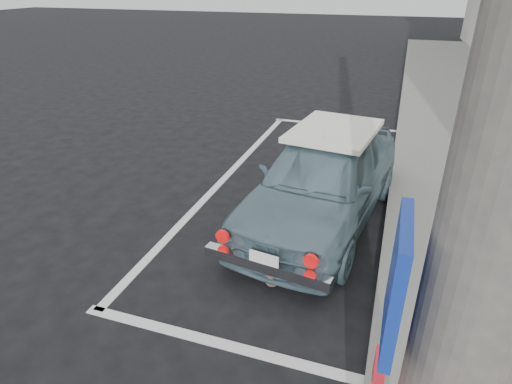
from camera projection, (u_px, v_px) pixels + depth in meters
ground at (198, 299)px, 4.58m from camera, size 80.00×80.00×0.00m
sidewalk at (500, 247)px, 5.33m from camera, size 2.80×40.00×0.15m
pline_rear at (223, 344)px, 4.01m from camera, size 3.00×0.12×0.01m
pline_front at (338, 125)px, 9.94m from camera, size 3.00×0.12×0.01m
pline_side at (226, 177)px, 7.37m from camera, size 0.12×7.00×0.01m
retro_coupe at (323, 178)px, 5.82m from camera, size 2.01×3.92×1.28m
cat at (273, 276)px, 4.76m from camera, size 0.24×0.43×0.23m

